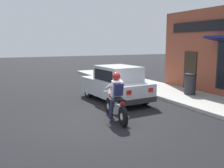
# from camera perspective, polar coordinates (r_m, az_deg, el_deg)

# --- Properties ---
(ground_plane) EXTENTS (80.00, 80.00, 0.00)m
(ground_plane) POSITION_cam_1_polar(r_m,az_deg,el_deg) (8.82, -0.82, -7.92)
(ground_plane) COLOR black
(sidewalk_curb) EXTENTS (2.60, 22.00, 0.14)m
(sidewalk_curb) POSITION_cam_1_polar(r_m,az_deg,el_deg) (13.74, 12.08, -1.64)
(sidewalk_curb) COLOR #ADAAA3
(sidewalk_curb) RESTS_ON ground
(motorcycle_with_rider) EXTENTS (0.63, 2.02, 1.62)m
(motorcycle_with_rider) POSITION_cam_1_polar(r_m,az_deg,el_deg) (8.66, 0.88, -3.61)
(motorcycle_with_rider) COLOR black
(motorcycle_with_rider) RESTS_ON ground
(car_hatchback) EXTENTS (1.93, 3.90, 1.57)m
(car_hatchback) POSITION_cam_1_polar(r_m,az_deg,el_deg) (11.47, 0.84, -0.02)
(car_hatchback) COLOR black
(car_hatchback) RESTS_ON ground
(trash_bin) EXTENTS (0.56, 0.56, 0.98)m
(trash_bin) POSITION_cam_1_polar(r_m,az_deg,el_deg) (12.88, 16.63, 0.02)
(trash_bin) COLOR #2D2D33
(trash_bin) RESTS_ON sidewalk_curb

